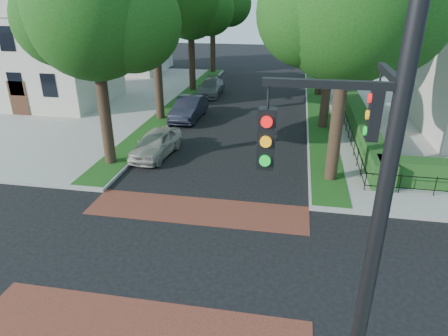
{
  "coord_description": "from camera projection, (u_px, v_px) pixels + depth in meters",
  "views": [
    {
      "loc": [
        3.6,
        -10.57,
        8.18
      ],
      "look_at": [
        0.95,
        4.07,
        1.6
      ],
      "focal_mm": 32.0,
      "sensor_mm": 36.0,
      "label": 1
    }
  ],
  "objects": [
    {
      "name": "sidewalk_nw",
      "position": [
        17.0,
        97.0,
        33.65
      ],
      "size": [
        30.0,
        30.0,
        0.15
      ],
      "primitive_type": "cube",
      "color": "gray",
      "rests_on": "ground"
    },
    {
      "name": "tree_right_far",
      "position": [
        327.0,
        10.0,
        31.51
      ],
      "size": [
        7.25,
        6.23,
        9.74
      ],
      "color": "black",
      "rests_on": "sidewalk_ne"
    },
    {
      "name": "house_left_near",
      "position": [
        43.0,
        37.0,
        30.09
      ],
      "size": [
        10.0,
        9.0,
        10.14
      ],
      "color": "beige",
      "rests_on": "sidewalk_nw"
    },
    {
      "name": "traffic_signal",
      "position": [
        364.0,
        216.0,
        6.74
      ],
      "size": [
        2.17,
        2.0,
        8.0
      ],
      "color": "black",
      "rests_on": "sidewalk_se"
    },
    {
      "name": "parked_car_middle",
      "position": [
        189.0,
        108.0,
        27.71
      ],
      "size": [
        1.78,
        4.73,
        1.54
      ],
      "primitive_type": "imported",
      "rotation": [
        0.0,
        0.0,
        -0.03
      ],
      "color": "black",
      "rests_on": "ground"
    },
    {
      "name": "grass_strip_ne",
      "position": [
        319.0,
        110.0,
        29.66
      ],
      "size": [
        1.6,
        29.8,
        0.02
      ],
      "primitive_type": "cube",
      "color": "#1C4915",
      "rests_on": "sidewalk_ne"
    },
    {
      "name": "ground",
      "position": [
        175.0,
        257.0,
        13.41
      ],
      "size": [
        120.0,
        120.0,
        0.0
      ],
      "primitive_type": "plane",
      "color": "black",
      "rests_on": "ground"
    },
    {
      "name": "crosswalk_near",
      "position": [
        140.0,
        330.0,
        10.53
      ],
      "size": [
        9.0,
        2.2,
        0.01
      ],
      "primitive_type": "cube",
      "color": "brown",
      "rests_on": "ground"
    },
    {
      "name": "grass_strip_nw",
      "position": [
        179.0,
        103.0,
        31.41
      ],
      "size": [
        1.6,
        29.8,
        0.02
      ],
      "primitive_type": "cube",
      "color": "#1C4915",
      "rests_on": "sidewalk_nw"
    },
    {
      "name": "tree_right_back",
      "position": [
        322.0,
        2.0,
        39.47
      ],
      "size": [
        7.5,
        6.45,
        10.2
      ],
      "color": "black",
      "rests_on": "sidewalk_ne"
    },
    {
      "name": "fence_main_road",
      "position": [
        346.0,
        121.0,
        25.54
      ],
      "size": [
        0.06,
        18.0,
        0.9
      ],
      "primitive_type": null,
      "color": "black",
      "rests_on": "sidewalk_ne"
    },
    {
      "name": "hedge_main_road",
      "position": [
        359.0,
        119.0,
        25.35
      ],
      "size": [
        1.0,
        18.0,
        1.2
      ],
      "primitive_type": "cube",
      "color": "#174016",
      "rests_on": "sidewalk_ne"
    },
    {
      "name": "tree_left_back",
      "position": [
        214.0,
        0.0,
        41.2
      ],
      "size": [
        7.75,
        6.66,
        10.44
      ],
      "color": "black",
      "rests_on": "sidewalk_nw"
    },
    {
      "name": "tree_left_far",
      "position": [
        192.0,
        6.0,
        33.2
      ],
      "size": [
        7.0,
        6.02,
        9.86
      ],
      "color": "black",
      "rests_on": "sidewalk_nw"
    },
    {
      "name": "crosswalk_far",
      "position": [
        197.0,
        210.0,
        16.29
      ],
      "size": [
        9.0,
        2.2,
        0.01
      ],
      "primitive_type": "cube",
      "color": "brown",
      "rests_on": "ground"
    },
    {
      "name": "tree_left_near",
      "position": [
        97.0,
        14.0,
        17.85
      ],
      "size": [
        7.5,
        6.45,
        10.2
      ],
      "color": "black",
      "rests_on": "sidewalk_nw"
    },
    {
      "name": "tree_right_near",
      "position": [
        353.0,
        7.0,
        15.93
      ],
      "size": [
        7.75,
        6.67,
        10.66
      ],
      "color": "black",
      "rests_on": "sidewalk_ne"
    },
    {
      "name": "parked_car_front",
      "position": [
        156.0,
        143.0,
        21.48
      ],
      "size": [
        2.1,
        4.31,
        1.41
      ],
      "primitive_type": "imported",
      "rotation": [
        0.0,
        0.0,
        -0.11
      ],
      "color": "#ADA99C",
      "rests_on": "ground"
    },
    {
      "name": "house_left_far",
      "position": [
        119.0,
        24.0,
        42.69
      ],
      "size": [
        10.0,
        9.0,
        10.14
      ],
      "color": "beige",
      "rests_on": "sidewalk_nw"
    },
    {
      "name": "parked_car_rear",
      "position": [
        211.0,
        87.0,
        34.25
      ],
      "size": [
        1.89,
        4.6,
        1.33
      ],
      "primitive_type": "imported",
      "rotation": [
        0.0,
        0.0,
        0.0
      ],
      "color": "slate",
      "rests_on": "ground"
    }
  ]
}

